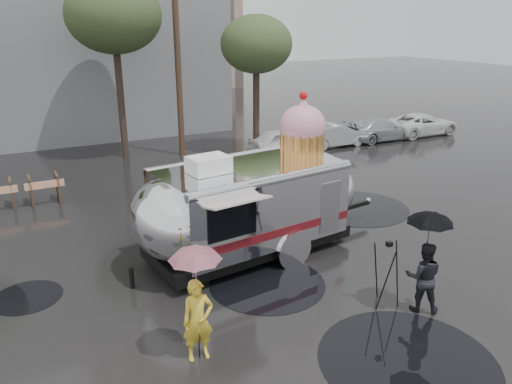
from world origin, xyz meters
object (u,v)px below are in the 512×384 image
airstream_trailer (253,200)px  person_right (423,277)px  person_left (198,320)px  tripod (387,267)px

airstream_trailer → person_right: airstream_trailer is taller
person_left → person_right: person_left is taller
person_left → tripod: 4.46m
airstream_trailer → person_left: bearing=-136.6°
airstream_trailer → person_left: size_ratio=4.95×
airstream_trailer → person_left: (-3.02, -3.65, -0.73)m
airstream_trailer → person_right: size_ratio=5.00×
person_right → airstream_trailer: bearing=-26.3°
person_right → person_left: bearing=30.9°
airstream_trailer → person_right: 4.84m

